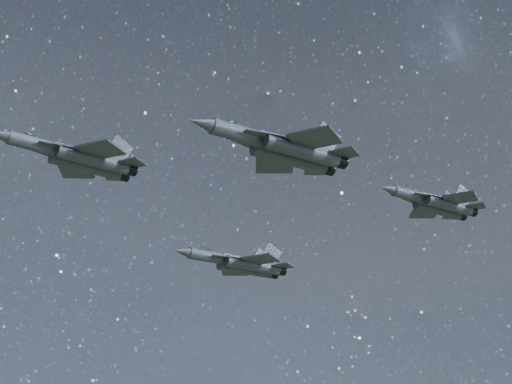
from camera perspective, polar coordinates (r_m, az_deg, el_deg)
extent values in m
cylinder|color=#32373E|center=(81.79, -16.75, 3.54)|extent=(7.43, 4.42, 1.57)
ellipsoid|color=#1B2932|center=(81.80, -17.48, 4.21)|extent=(2.61, 1.93, 0.77)
cube|color=#32373E|center=(83.32, -13.39, 2.65)|extent=(8.14, 4.69, 1.31)
cylinder|color=#32373E|center=(82.41, -12.89, 2.54)|extent=(8.35, 4.82, 1.57)
cylinder|color=#32373E|center=(84.13, -13.44, 2.07)|extent=(8.35, 4.82, 1.57)
cylinder|color=black|center=(84.07, -10.02, 1.80)|extent=(1.78, 1.85, 1.45)
cylinder|color=black|center=(85.75, -10.61, 1.35)|extent=(1.78, 1.85, 1.45)
cube|color=#32373E|center=(81.08, -15.24, 3.50)|extent=(5.34, 2.23, 0.12)
cube|color=#32373E|center=(83.42, -15.92, 2.83)|extent=(4.92, 3.88, 0.12)
cube|color=#32373E|center=(80.39, -12.32, 3.30)|extent=(5.72, 5.58, 0.20)
cube|color=#32373E|center=(86.21, -14.18, 1.68)|extent=(4.40, 4.82, 0.20)
cube|color=#32373E|center=(82.91, -9.86, 2.29)|extent=(3.39, 3.35, 0.15)
cube|color=#32373E|center=(86.78, -11.21, 1.25)|extent=(2.57, 2.75, 0.15)
cube|color=#32373E|center=(84.01, -10.90, 3.31)|extent=(3.36, 1.29, 3.57)
cube|color=#32373E|center=(86.11, -11.62, 2.72)|extent=(3.15, 1.80, 3.57)
cylinder|color=#32373E|center=(106.30, -3.41, -5.23)|extent=(8.22, 4.41, 1.71)
cone|color=#32373E|center=(104.00, -5.96, -4.77)|extent=(3.00, 2.35, 1.54)
ellipsoid|color=#1B2932|center=(105.95, -4.03, -4.69)|extent=(2.85, 1.98, 0.85)
cube|color=#32373E|center=(109.01, -0.77, -5.74)|extent=(9.02, 4.65, 1.43)
cylinder|color=#32373E|center=(108.19, -0.27, -5.88)|extent=(9.25, 4.79, 1.71)
cylinder|color=#32373E|center=(109.99, -0.88, -6.16)|extent=(9.25, 4.79, 1.71)
cylinder|color=black|center=(110.83, 1.96, -6.27)|extent=(1.89, 1.98, 1.58)
cylinder|color=black|center=(112.59, 1.34, -6.53)|extent=(1.89, 1.98, 1.58)
cube|color=#32373E|center=(105.95, -2.08, -5.28)|extent=(5.83, 2.10, 0.13)
cube|color=#32373E|center=(108.42, -2.87, -5.66)|extent=(5.51, 3.99, 0.13)
cube|color=#32373E|center=(106.00, 0.38, -5.41)|extent=(6.29, 6.19, 0.22)
cube|color=#32373E|center=(112.12, -1.67, -6.34)|extent=(5.05, 5.48, 0.22)
cube|color=#32373E|center=(109.52, 2.19, -5.95)|extent=(3.73, 3.70, 0.16)
cube|color=#32373E|center=(113.57, 0.75, -6.56)|extent=(2.96, 3.14, 0.16)
cube|color=#32373E|center=(110.21, 1.22, -5.05)|extent=(3.73, 1.19, 3.91)
cube|color=#32373E|center=(112.42, 0.45, -5.41)|extent=(3.54, 1.76, 3.91)
cylinder|color=#32373E|center=(74.68, -0.77, 4.52)|extent=(8.35, 4.48, 1.74)
cone|color=#32373E|center=(72.36, -4.41, 5.52)|extent=(3.05, 2.39, 1.56)
ellipsoid|color=#1B2932|center=(74.45, -1.65, 5.34)|extent=(2.90, 2.02, 0.86)
cube|color=#32373E|center=(77.51, 2.91, 3.46)|extent=(9.17, 4.73, 1.45)
cylinder|color=#32373E|center=(76.71, 3.66, 3.34)|extent=(9.40, 4.87, 1.74)
cylinder|color=#32373E|center=(78.35, 2.72, 2.75)|extent=(9.40, 4.87, 1.74)
cylinder|color=black|center=(79.56, 6.68, 2.48)|extent=(1.92, 2.01, 1.61)
cylinder|color=black|center=(81.14, 5.70, 1.93)|extent=(1.92, 2.01, 1.61)
cube|color=#32373E|center=(74.44, 1.16, 4.50)|extent=(5.93, 2.14, 0.13)
cube|color=#32373E|center=(76.71, -0.07, 3.65)|extent=(5.60, 4.05, 0.13)
cube|color=#32373E|center=(74.76, 4.71, 4.28)|extent=(6.39, 6.29, 0.22)
cube|color=#32373E|center=(80.34, 1.50, 2.25)|extent=(5.14, 5.57, 0.22)
cube|color=#32373E|center=(78.38, 7.07, 3.08)|extent=(3.79, 3.76, 0.17)
cube|color=#32373E|center=(82.03, 4.84, 1.79)|extent=(3.01, 3.19, 0.17)
cube|color=#32373E|center=(79.20, 5.66, 4.26)|extent=(3.80, 1.21, 3.97)
cube|color=#32373E|center=(81.18, 4.46, 3.52)|extent=(3.59, 1.79, 3.97)
cylinder|color=#32373E|center=(91.19, 12.51, -0.31)|extent=(6.80, 3.68, 1.42)
cone|color=#32373E|center=(88.34, 10.48, 0.25)|extent=(2.49, 1.95, 1.27)
ellipsoid|color=#1B2932|center=(90.72, 11.98, 0.23)|extent=(2.36, 1.65, 0.70)
cube|color=#32373E|center=(94.39, 14.57, -0.90)|extent=(7.46, 3.88, 1.18)
cylinder|color=#32373E|center=(93.94, 15.14, -1.01)|extent=(7.65, 4.00, 1.42)
cylinder|color=#32373E|center=(95.08, 14.35, -1.35)|extent=(7.65, 4.00, 1.42)
cylinder|color=black|center=(96.92, 16.84, -1.48)|extent=(1.56, 1.64, 1.31)
cylinder|color=black|center=(98.02, 16.06, -1.80)|extent=(1.56, 1.64, 1.31)
cube|color=#32373E|center=(91.47, 13.78, -0.33)|extent=(4.83, 1.76, 0.11)
cube|color=#32373E|center=(93.04, 12.71, -0.81)|extent=(4.56, 3.32, 0.11)
cube|color=#32373E|center=(92.53, 16.03, -0.46)|extent=(5.20, 5.12, 0.18)
cube|color=#32373E|center=(96.41, 13.34, -1.62)|extent=(4.17, 4.52, 0.18)
cube|color=#32373E|center=(96.01, 17.21, -1.12)|extent=(3.08, 3.06, 0.14)
cube|color=#32373E|center=(98.56, 15.40, -1.87)|extent=(2.44, 2.59, 0.14)
cube|color=#32373E|center=(96.27, 16.22, -0.31)|extent=(3.09, 1.00, 3.24)
cube|color=#32373E|center=(97.66, 15.24, -0.73)|extent=(2.92, 1.47, 3.24)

